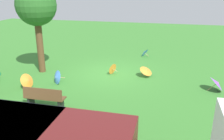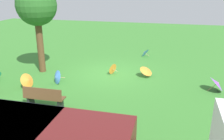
# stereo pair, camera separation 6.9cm
# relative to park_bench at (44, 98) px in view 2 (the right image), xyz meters

# --- Properties ---
(ground) EXTENTS (40.00, 40.00, 0.00)m
(ground) POSITION_rel_park_bench_xyz_m (-1.44, -4.45, -0.47)
(ground) COLOR #387A2D
(park_bench) EXTENTS (1.61, 0.50, 0.90)m
(park_bench) POSITION_rel_park_bench_xyz_m (0.00, 0.00, 0.00)
(park_bench) COLOR brown
(park_bench) RESTS_ON ground
(shade_tree) EXTENTS (2.12, 2.12, 4.68)m
(shade_tree) POSITION_rel_park_bench_xyz_m (2.29, -3.97, 3.07)
(shade_tree) COLOR brown
(shade_tree) RESTS_ON ground
(parasol_orange_0) EXTENTS (0.69, 0.79, 0.71)m
(parasol_orange_0) POSITION_rel_park_bench_xyz_m (1.78, -1.70, -0.11)
(parasol_orange_0) COLOR tan
(parasol_orange_0) RESTS_ON ground
(parasol_blue_0) EXTENTS (0.63, 0.73, 0.57)m
(parasol_blue_0) POSITION_rel_park_bench_xyz_m (-2.95, -8.39, -0.18)
(parasol_blue_0) COLOR tan
(parasol_blue_0) RESTS_ON ground
(parasol_orange_2) EXTENTS (0.59, 0.63, 0.61)m
(parasol_orange_2) POSITION_rel_park_bench_xyz_m (-1.62, -4.48, -0.16)
(parasol_orange_2) COLOR tan
(parasol_orange_2) RESTS_ON ground
(parasol_purple_0) EXTENTS (0.79, 0.90, 0.73)m
(parasol_purple_0) POSITION_rel_park_bench_xyz_m (-6.81, -3.36, -0.07)
(parasol_purple_0) COLOR tan
(parasol_purple_0) RESTS_ON ground
(parasol_blue_1) EXTENTS (0.72, 0.69, 0.70)m
(parasol_blue_1) POSITION_rel_park_bench_xyz_m (0.69, -2.45, -0.12)
(parasol_blue_1) COLOR tan
(parasol_blue_1) RESTS_ON ground
(parasol_orange_3) EXTENTS (0.90, 0.91, 0.59)m
(parasol_orange_3) POSITION_rel_park_bench_xyz_m (-3.49, -4.45, -0.10)
(parasol_orange_3) COLOR tan
(parasol_orange_3) RESTS_ON ground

